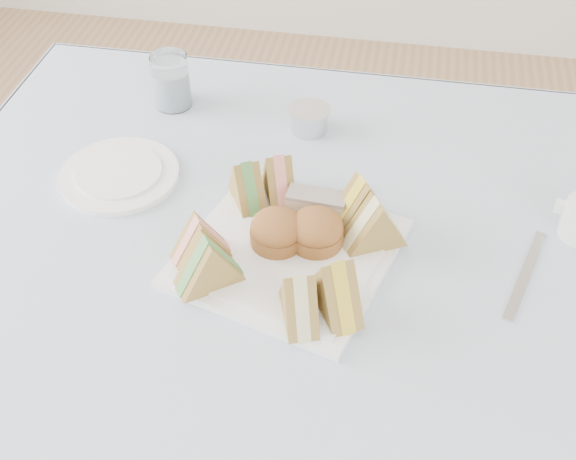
# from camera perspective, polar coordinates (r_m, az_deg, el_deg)

# --- Properties ---
(table) EXTENTS (0.90, 0.90, 0.74)m
(table) POSITION_cam_1_polar(r_m,az_deg,el_deg) (1.30, -2.50, -13.72)
(table) COLOR brown
(table) RESTS_ON floor
(tablecloth) EXTENTS (1.02, 1.02, 0.01)m
(tablecloth) POSITION_cam_1_polar(r_m,az_deg,el_deg) (1.01, -3.14, -2.22)
(tablecloth) COLOR silver
(tablecloth) RESTS_ON table
(serving_plate) EXTENTS (0.34, 0.34, 0.01)m
(serving_plate) POSITION_cam_1_polar(r_m,az_deg,el_deg) (1.00, 0.00, -1.82)
(serving_plate) COLOR white
(serving_plate) RESTS_ON tablecloth
(sandwich_fl_a) EXTENTS (0.09, 0.08, 0.07)m
(sandwich_fl_a) POSITION_cam_1_polar(r_m,az_deg,el_deg) (0.97, -6.99, -0.64)
(sandwich_fl_a) COLOR #A08046
(sandwich_fl_a) RESTS_ON serving_plate
(sandwich_fl_b) EXTENTS (0.10, 0.09, 0.08)m
(sandwich_fl_b) POSITION_cam_1_polar(r_m,az_deg,el_deg) (0.93, -6.32, -2.44)
(sandwich_fl_b) COLOR #A08046
(sandwich_fl_b) RESTS_ON serving_plate
(sandwich_fr_a) EXTENTS (0.08, 0.10, 0.08)m
(sandwich_fr_a) POSITION_cam_1_polar(r_m,az_deg,el_deg) (0.90, 3.82, -4.36)
(sandwich_fr_a) COLOR #A08046
(sandwich_fr_a) RESTS_ON serving_plate
(sandwich_fr_b) EXTENTS (0.06, 0.09, 0.08)m
(sandwich_fr_b) POSITION_cam_1_polar(r_m,az_deg,el_deg) (0.89, 0.89, -5.26)
(sandwich_fr_b) COLOR #A08046
(sandwich_fr_b) RESTS_ON serving_plate
(sandwich_bl_a) EXTENTS (0.07, 0.09, 0.07)m
(sandwich_bl_a) POSITION_cam_1_polar(r_m,az_deg,el_deg) (1.05, -3.26, 3.80)
(sandwich_bl_a) COLOR #A08046
(sandwich_bl_a) RESTS_ON serving_plate
(sandwich_bl_b) EXTENTS (0.07, 0.09, 0.07)m
(sandwich_bl_b) POSITION_cam_1_polar(r_m,az_deg,el_deg) (1.06, -0.75, 4.34)
(sandwich_bl_b) COLOR #A08046
(sandwich_bl_b) RESTS_ON serving_plate
(sandwich_br_a) EXTENTS (0.10, 0.08, 0.08)m
(sandwich_br_a) POSITION_cam_1_polar(r_m,az_deg,el_deg) (0.99, 6.86, 0.64)
(sandwich_br_a) COLOR #A08046
(sandwich_br_a) RESTS_ON serving_plate
(sandwich_br_b) EXTENTS (0.10, 0.08, 0.08)m
(sandwich_br_b) POSITION_cam_1_polar(r_m,az_deg,el_deg) (1.02, 5.78, 2.37)
(sandwich_br_b) COLOR #A08046
(sandwich_br_b) RESTS_ON serving_plate
(scone_left) EXTENTS (0.10, 0.10, 0.05)m
(scone_left) POSITION_cam_1_polar(r_m,az_deg,el_deg) (0.99, -0.88, -0.01)
(scone_left) COLOR olive
(scone_left) RESTS_ON serving_plate
(scone_right) EXTENTS (0.08, 0.08, 0.05)m
(scone_right) POSITION_cam_1_polar(r_m,az_deg,el_deg) (0.99, 2.25, -0.01)
(scone_right) COLOR olive
(scone_right) RESTS_ON serving_plate
(pastry_slice) EXTENTS (0.09, 0.04, 0.04)m
(pastry_slice) POSITION_cam_1_polar(r_m,az_deg,el_deg) (1.04, 2.27, 2.00)
(pastry_slice) COLOR #C9B884
(pastry_slice) RESTS_ON serving_plate
(side_plate) EXTENTS (0.23, 0.23, 0.01)m
(side_plate) POSITION_cam_1_polar(r_m,az_deg,el_deg) (1.16, -13.18, 4.26)
(side_plate) COLOR white
(side_plate) RESTS_ON tablecloth
(water_glass) EXTENTS (0.08, 0.08, 0.10)m
(water_glass) POSITION_cam_1_polar(r_m,az_deg,el_deg) (1.29, -9.23, 11.54)
(water_glass) COLOR white
(water_glass) RESTS_ON tablecloth
(tea_strainer) EXTENTS (0.07, 0.07, 0.04)m
(tea_strainer) POSITION_cam_1_polar(r_m,az_deg,el_deg) (1.22, 1.71, 8.63)
(tea_strainer) COLOR silver
(tea_strainer) RESTS_ON tablecloth
(knife) EXTENTS (0.07, 0.18, 0.00)m
(knife) POSITION_cam_1_polar(r_m,az_deg,el_deg) (1.03, 18.25, -3.35)
(knife) COLOR silver
(knife) RESTS_ON tablecloth
(fork) EXTENTS (0.02, 0.17, 0.00)m
(fork) POSITION_cam_1_polar(r_m,az_deg,el_deg) (1.03, 5.90, -0.70)
(fork) COLOR silver
(fork) RESTS_ON tablecloth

